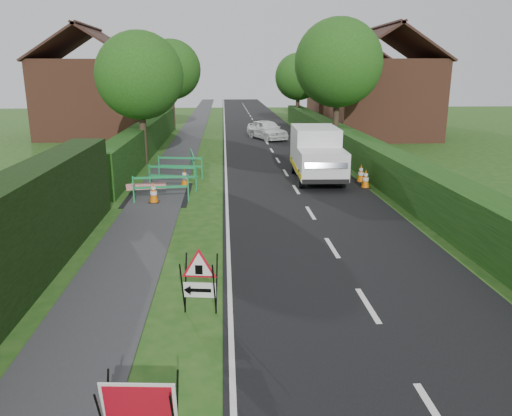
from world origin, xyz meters
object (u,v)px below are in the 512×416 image
works_van (317,153)px  hatchback_car (267,130)px  red_rect_sign (139,406)px  triangle_sign (197,276)px

works_van → hatchback_car: works_van is taller
red_rect_sign → works_van: 17.01m
red_rect_sign → works_van: (5.29, 16.15, 0.72)m
works_van → hatchback_car: bearing=96.6°
red_rect_sign → hatchback_car: 30.21m
works_van → red_rect_sign: bearing=-105.9°
red_rect_sign → works_van: works_van is taller
red_rect_sign → hatchback_car: size_ratio=0.25×
triangle_sign → red_rect_sign: bearing=-92.0°
triangle_sign → works_van: 13.53m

